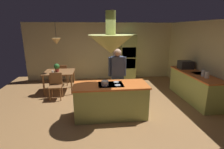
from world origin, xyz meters
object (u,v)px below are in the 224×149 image
Objects in this scene: chair_by_back_wall at (63,73)px; cooking_pot_on_cooktop at (105,83)px; microwave_on_counter at (186,65)px; potted_plant_on_table at (57,67)px; dining_table at (59,74)px; person_at_island at (117,74)px; kitchen_island at (111,100)px; chair_facing_island at (56,84)px; cup_on_table at (53,72)px; oven_tower at (128,58)px; canister_flour at (207,75)px; canister_sugar at (203,73)px.

cooking_pot_on_cooktop is (1.54, -2.92, 0.48)m from chair_by_back_wall.
potted_plant_on_table is at bearing 172.13° from microwave_on_counter.
cooking_pot_on_cooktop is at bearing -55.37° from dining_table.
person_at_island reaches higher than microwave_on_counter.
chair_facing_island is (-1.70, 1.41, 0.05)m from kitchen_island.
cup_on_table is 0.20× the size of microwave_on_counter.
dining_table is (-2.80, -1.14, -0.36)m from oven_tower.
oven_tower is 3.05m from dining_table.
microwave_on_counter is 3.39m from cooking_pot_on_cooktop.
cup_on_table is (-0.11, -0.22, -0.12)m from potted_plant_on_table.
person_at_island reaches higher than canister_flour.
oven_tower reaches higher than potted_plant_on_table.
dining_table is 0.70m from chair_by_back_wall.
chair_by_back_wall is 4.61× the size of canister_flour.
canister_sugar is at bearing 152.65° from chair_by_back_wall.
chair_by_back_wall is 4.46× the size of canister_sugar.
chair_by_back_wall is at bearing 90.00° from dining_table.
kitchen_island is 0.94× the size of oven_tower.
cooking_pot_on_cooktop is (-1.26, -3.37, -0.04)m from oven_tower.
cup_on_table is (-2.97, -1.38, -0.22)m from oven_tower.
cooking_pot_on_cooktop reaches higher than kitchen_island.
oven_tower is 22.79× the size of cup_on_table.
kitchen_island is 9.87× the size of canister_sugar.
canister_flour is at bearing -90.00° from canister_sugar.
canister_flour reaches higher than dining_table.
canister_sugar reaches higher than kitchen_island.
canister_sugar is at bearing 10.70° from cooking_pot_on_cooktop.
dining_table is 1.23× the size of chair_facing_island.
cup_on_table is (-0.17, -0.92, 0.30)m from chair_by_back_wall.
chair_facing_island is at bearing -68.89° from cup_on_table.
dining_table is (-1.70, 2.10, 0.21)m from kitchen_island.
kitchen_island is 4.18× the size of microwave_on_counter.
person_at_island is at bearing 133.03° from chair_by_back_wall.
oven_tower is at bearing 22.20° from dining_table.
person_at_island reaches higher than cup_on_table.
kitchen_island is at bearing -108.74° from oven_tower.
chair_facing_island is 2.90× the size of potted_plant_on_table.
canister_sugar reaches higher than dining_table.
chair_facing_island is 4.46× the size of canister_sugar.
cup_on_table is at bearing 174.96° from microwave_on_counter.
kitchen_island is 2.90m from canister_flour.
canister_flour is (2.84, 0.26, 0.54)m from kitchen_island.
dining_table is 2.73m from cooking_pot_on_cooktop.
person_at_island is at bearing -29.04° from cup_on_table.
microwave_on_counter is (0.00, 1.20, 0.05)m from canister_flour.
potted_plant_on_table is 0.28m from cup_on_table.
canister_flour is at bearing 150.88° from chair_by_back_wall.
oven_tower is at bearing -170.72° from chair_by_back_wall.
cooking_pot_on_cooktop reaches higher than chair_by_back_wall.
canister_sugar is at bearing -5.37° from person_at_island.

